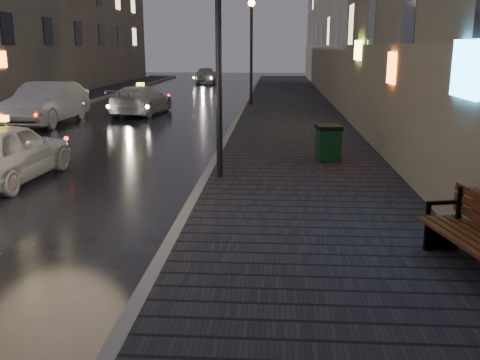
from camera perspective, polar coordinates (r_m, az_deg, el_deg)
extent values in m
plane|color=black|center=(7.63, -21.32, -11.28)|extent=(120.00, 120.00, 0.00)
cube|color=black|center=(27.39, 5.41, 7.60)|extent=(4.60, 58.00, 0.15)
cube|color=slate|center=(27.43, 0.35, 7.67)|extent=(0.20, 58.00, 0.15)
cube|color=black|center=(29.83, -19.78, 7.37)|extent=(2.40, 58.00, 0.15)
cube|color=slate|center=(29.33, -17.43, 7.45)|extent=(0.20, 58.00, 0.15)
cube|color=#6B6051|center=(48.23, -17.10, 16.31)|extent=(6.00, 22.00, 11.00)
cylinder|color=black|center=(12.28, -2.28, 11.78)|extent=(0.14, 0.14, 5.00)
cylinder|color=black|center=(28.24, 1.21, 13.09)|extent=(0.14, 0.14, 5.00)
sphere|color=#FFD88C|center=(28.31, 1.24, 18.36)|extent=(0.36, 0.36, 0.36)
cube|color=black|center=(8.66, 20.70, -5.57)|extent=(0.54, 0.18, 0.43)
cube|color=black|center=(8.66, 22.30, -3.06)|extent=(0.08, 0.08, 0.76)
cube|color=black|center=(8.48, 20.69, -2.28)|extent=(0.46, 0.15, 0.05)
cube|color=#471B0F|center=(7.92, 23.70, -5.75)|extent=(1.08, 2.05, 0.04)
cube|color=black|center=(14.48, 9.39, 3.69)|extent=(0.66, 0.66, 0.85)
cube|color=black|center=(14.40, 9.47, 5.57)|extent=(0.71, 0.71, 0.11)
imported|color=silver|center=(13.70, -23.86, 2.71)|extent=(1.91, 4.33, 1.45)
imported|color=#AAA9B1|center=(23.68, -19.94, 7.70)|extent=(1.88, 5.17, 1.69)
imported|color=#B9B9C0|center=(25.88, -10.51, 8.39)|extent=(2.37, 4.81, 1.35)
imported|color=gray|center=(46.78, -3.66, 11.10)|extent=(2.09, 4.35, 1.43)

